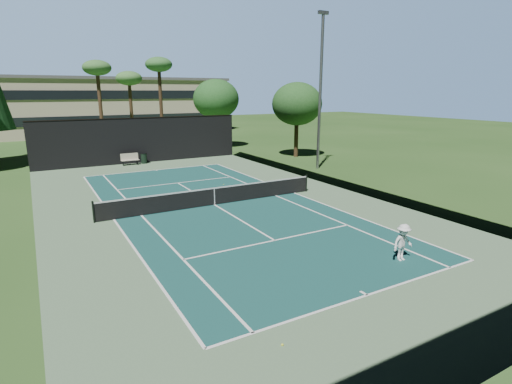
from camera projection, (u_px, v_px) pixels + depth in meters
ground at (215, 205)px, 22.59m from camera, size 160.00×160.00×0.00m
apron_slab at (215, 205)px, 22.59m from camera, size 18.00×32.00×0.01m
court_surface at (215, 205)px, 22.59m from camera, size 10.97×23.77×0.01m
court_lines at (215, 205)px, 22.59m from camera, size 11.07×23.87×0.01m
tennis_net at (214, 196)px, 22.45m from camera, size 12.90×0.10×1.10m
fence at (213, 170)px, 22.15m from camera, size 18.04×32.05×4.03m
player at (403, 242)px, 15.04m from camera, size 0.93×0.54×1.44m
tennis_ball_a at (282, 345)px, 10.08m from camera, size 0.07×0.07×0.07m
tennis_ball_b at (200, 192)px, 25.43m from camera, size 0.07×0.07×0.07m
tennis_ball_c at (224, 185)px, 27.44m from camera, size 0.06×0.06×0.06m
tennis_ball_d at (154, 197)px, 24.08m from camera, size 0.07×0.07×0.07m
park_bench at (130, 159)px, 34.75m from camera, size 1.50×0.45×1.02m
trash_bin at (144, 158)px, 35.50m from camera, size 0.56×0.56×0.95m
palm_a at (97, 71)px, 39.89m from camera, size 2.80×2.80×9.32m
palm_b at (129, 81)px, 43.45m from camera, size 2.80×2.80×8.42m
palm_c at (159, 68)px, 41.81m from camera, size 2.80×2.80×9.77m
decid_tree_a at (216, 99)px, 44.60m from camera, size 5.12×5.12×7.62m
decid_tree_b at (297, 104)px, 38.16m from camera, size 4.80×4.80×7.14m
campus_building at (91, 105)px, 60.36m from camera, size 40.50×12.50×8.30m
light_pole at (320, 89)px, 31.80m from camera, size 0.90×0.25×12.22m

